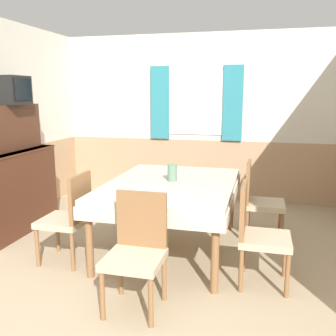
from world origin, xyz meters
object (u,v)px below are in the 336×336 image
at_px(sideboard, 12,178).
at_px(chair_right_far, 259,198).
at_px(vase, 172,173).
at_px(tv, 13,90).
at_px(chair_left_near, 69,215).
at_px(chair_right_near, 257,232).
at_px(dining_table, 171,191).
at_px(chair_head_near, 137,248).

bearing_deg(sideboard, chair_right_far, 8.68).
bearing_deg(vase, tv, 176.30).
height_order(chair_left_near, chair_right_near, same).
distance_m(dining_table, chair_head_near, 1.16).
xyz_separation_m(chair_right_near, vase, (-0.92, 0.60, 0.36)).
xyz_separation_m(dining_table, chair_head_near, (-0.00, -1.14, -0.17)).
distance_m(chair_head_near, tv, 2.69).
distance_m(chair_right_far, vase, 1.10).
bearing_deg(chair_left_near, chair_head_near, -123.17).
relative_size(chair_right_far, chair_right_near, 1.00).
xyz_separation_m(chair_head_near, tv, (-1.99, 1.33, 1.23)).
height_order(dining_table, chair_right_far, chair_right_far).
xyz_separation_m(chair_head_near, vase, (-0.00, 1.20, 0.36)).
bearing_deg(sideboard, chair_right_near, -12.32).
distance_m(chair_head_near, sideboard, 2.39).
distance_m(dining_table, chair_right_far, 1.08).
xyz_separation_m(tv, vase, (1.99, -0.13, -0.87)).
xyz_separation_m(sideboard, tv, (0.04, 0.08, 1.05)).
height_order(chair_right_far, tv, tv).
relative_size(dining_table, tv, 4.67).
bearing_deg(tv, vase, -3.70).
bearing_deg(chair_right_far, tv, -82.82).
height_order(chair_right_far, chair_right_near, same).
relative_size(chair_head_near, chair_left_near, 1.00).
xyz_separation_m(chair_left_near, tv, (-1.08, 0.73, 1.23)).
height_order(chair_head_near, chair_right_far, same).
distance_m(chair_left_near, sideboard, 1.30).
distance_m(chair_head_near, chair_left_near, 1.09).
relative_size(chair_head_near, chair_right_far, 1.00).
height_order(chair_head_near, sideboard, sideboard).
height_order(sideboard, tv, tv).
bearing_deg(chair_right_far, chair_head_near, -28.40).
bearing_deg(chair_head_near, dining_table, -90.00).
distance_m(tv, vase, 2.18).
height_order(chair_left_near, vase, vase).
bearing_deg(chair_head_near, chair_left_near, -33.17).
bearing_deg(sideboard, tv, 63.35).
bearing_deg(dining_table, tv, 174.80).
relative_size(sideboard, vase, 8.69).
bearing_deg(chair_right_near, chair_left_near, -90.00).
bearing_deg(vase, chair_right_far, 28.34).
height_order(sideboard, vase, sideboard).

